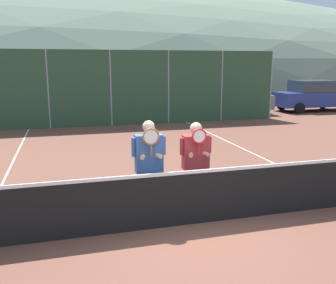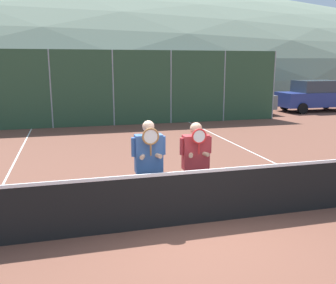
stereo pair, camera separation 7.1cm
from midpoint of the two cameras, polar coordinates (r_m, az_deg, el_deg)
name	(u,v)px [view 2 (the right image)]	position (r m, az deg, el deg)	size (l,w,h in m)	color
ground_plane	(192,224)	(6.73, 4.02, -12.35)	(120.00, 120.00, 0.00)	brown
hill_distant	(81,82)	(56.55, -13.15, 8.84)	(125.99, 70.00, 24.50)	slate
clubhouse_building	(112,79)	(24.75, -8.47, 9.52)	(14.25, 5.50, 3.50)	tan
fence_back	(113,88)	(16.94, -8.22, 8.11)	(16.03, 0.06, 3.34)	gray
tennis_net	(193,197)	(6.54, 4.08, -8.32)	(9.56, 0.09, 1.08)	gray
court_line_left_sideline	(2,187)	(9.34, -23.83, -6.32)	(0.05, 16.00, 0.01)	white
court_line_right_sideline	(279,165)	(10.77, 16.81, -3.43)	(0.05, 16.00, 0.01)	white
player_leftmost	(149,161)	(6.64, -2.64, -2.88)	(0.62, 0.34, 1.79)	#232838
player_center_left	(196,158)	(7.02, 4.53, -2.45)	(0.62, 0.34, 1.70)	white
car_far_left	(38,103)	(18.94, -19.14, 5.62)	(4.04, 1.95, 1.75)	navy
car_left_of_center	(141,99)	(19.64, -4.06, 6.56)	(4.33, 1.91, 1.84)	#B2B7BC
car_center	(235,99)	(20.83, 10.25, 6.51)	(4.14, 2.09, 1.67)	slate
car_right_of_center	(316,96)	(23.57, 21.68, 6.59)	(4.41, 1.93, 1.78)	navy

